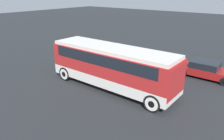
# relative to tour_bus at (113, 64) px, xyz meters

# --- Properties ---
(ground_plane) EXTENTS (120.00, 120.00, 0.00)m
(ground_plane) POSITION_rel_tour_bus_xyz_m (-0.10, 0.00, -1.85)
(ground_plane) COLOR #26282B
(tour_bus) EXTENTS (9.67, 2.69, 3.06)m
(tour_bus) POSITION_rel_tour_bus_xyz_m (0.00, 0.00, 0.00)
(tour_bus) COLOR silver
(tour_bus) RESTS_ON ground_plane
(parked_car_near) EXTENTS (4.54, 1.91, 1.51)m
(parked_car_near) POSITION_rel_tour_bus_xyz_m (-5.08, 4.95, -1.11)
(parked_car_near) COLOR navy
(parked_car_near) RESTS_ON ground_plane
(parked_car_mid) EXTENTS (4.11, 1.98, 1.34)m
(parked_car_mid) POSITION_rel_tour_bus_xyz_m (4.68, 6.32, -1.18)
(parked_car_mid) COLOR maroon
(parked_car_mid) RESTS_ON ground_plane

